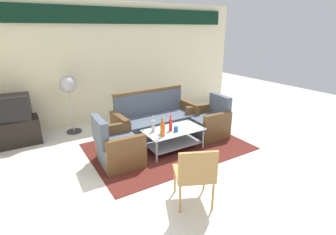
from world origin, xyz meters
name	(u,v)px	position (x,y,z in m)	size (l,w,h in m)	color
ground_plane	(199,164)	(0.00, 0.00, 0.00)	(14.00, 14.00, 0.00)	silver
wall_back	(125,59)	(0.00, 3.05, 1.48)	(6.52, 0.19, 2.80)	beige
rug	(168,146)	(-0.10, 0.86, 0.01)	(2.93, 2.03, 0.01)	#511E19
couch	(156,122)	(-0.03, 1.48, 0.32)	(1.82, 0.80, 0.96)	#4C5666
armchair_left	(118,148)	(-1.16, 0.77, 0.29)	(0.73, 0.79, 0.85)	#4C5666
armchair_right	(209,122)	(0.95, 0.90, 0.29)	(0.74, 0.80, 0.85)	#4C5666
coffee_table	(173,136)	(-0.08, 0.71, 0.27)	(1.10, 0.60, 0.40)	silver
bottle_red	(171,125)	(-0.15, 0.69, 0.53)	(0.06, 0.06, 0.31)	red
bottle_orange	(163,130)	(-0.40, 0.56, 0.53)	(0.08, 0.08, 0.32)	#D85919
bottle_clear	(153,126)	(-0.44, 0.82, 0.53)	(0.06, 0.06, 0.31)	silver
bottle_brown	(162,127)	(-0.34, 0.68, 0.52)	(0.06, 0.06, 0.29)	brown
cup	(176,129)	(-0.09, 0.60, 0.46)	(0.08, 0.08, 0.10)	#2659A5
tv_stand	(18,132)	(-2.57, 2.55, 0.26)	(0.80, 0.50, 0.52)	black
television	(13,107)	(-2.57, 2.55, 0.76)	(0.65, 0.51, 0.48)	black
pedestal_fan	(68,88)	(-1.50, 2.60, 1.01)	(0.36, 0.36, 1.27)	#2D2D33
wicker_chair	(195,172)	(-0.72, -0.79, 0.49)	(0.63, 0.63, 0.84)	#AD844C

